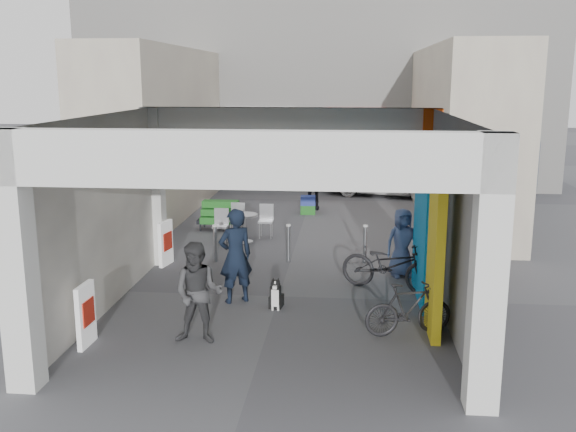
# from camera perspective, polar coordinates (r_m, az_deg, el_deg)

# --- Properties ---
(ground) EXTENTS (90.00, 90.00, 0.00)m
(ground) POSITION_cam_1_polar(r_m,az_deg,el_deg) (12.43, -0.80, -7.15)
(ground) COLOR #4E4F53
(ground) RESTS_ON ground
(arcade_canopy) EXTENTS (6.40, 6.45, 6.40)m
(arcade_canopy) POSITION_cam_1_polar(r_m,az_deg,el_deg) (11.02, 1.49, 2.71)
(arcade_canopy) COLOR silver
(arcade_canopy) RESTS_ON ground
(far_building) EXTENTS (18.00, 4.08, 8.00)m
(far_building) POSITION_cam_1_polar(r_m,az_deg,el_deg) (25.69, 2.61, 11.88)
(far_building) COLOR beige
(far_building) RESTS_ON ground
(plaza_bldg_left) EXTENTS (2.00, 9.00, 5.00)m
(plaza_bldg_left) POSITION_cam_1_polar(r_m,az_deg,el_deg) (20.08, -11.43, 7.32)
(plaza_bldg_left) COLOR beige
(plaza_bldg_left) RESTS_ON ground
(plaza_bldg_right) EXTENTS (2.00, 9.00, 5.00)m
(plaza_bldg_right) POSITION_cam_1_polar(r_m,az_deg,el_deg) (19.50, 15.01, 7.01)
(plaza_bldg_right) COLOR beige
(plaza_bldg_right) RESTS_ON ground
(bollard_left) EXTENTS (0.09, 0.09, 0.83)m
(bollard_left) POSITION_cam_1_polar(r_m,az_deg,el_deg) (14.74, -6.49, -2.44)
(bollard_left) COLOR gray
(bollard_left) RESTS_ON ground
(bollard_center) EXTENTS (0.09, 0.09, 0.84)m
(bollard_center) POSITION_cam_1_polar(r_m,az_deg,el_deg) (14.64, 0.04, -2.43)
(bollard_center) COLOR gray
(bollard_center) RESTS_ON ground
(bollard_right) EXTENTS (0.09, 0.09, 0.86)m
(bollard_right) POSITION_cam_1_polar(r_m,az_deg,el_deg) (14.61, 6.86, -2.52)
(bollard_right) COLOR gray
(bollard_right) RESTS_ON ground
(advert_board_near) EXTENTS (0.12, 0.55, 1.00)m
(advert_board_near) POSITION_cam_1_polar(r_m,az_deg,el_deg) (10.57, -17.52, -8.37)
(advert_board_near) COLOR white
(advert_board_near) RESTS_ON ground
(advert_board_far) EXTENTS (0.19, 0.56, 1.00)m
(advert_board_far) POSITION_cam_1_polar(r_m,az_deg,el_deg) (14.58, -10.80, -2.37)
(advert_board_far) COLOR white
(advert_board_far) RESTS_ON ground
(cafe_set) EXTENTS (1.44, 1.16, 0.87)m
(cafe_set) POSITION_cam_1_polar(r_m,az_deg,el_deg) (16.70, -4.12, -1.03)
(cafe_set) COLOR #B5B6BB
(cafe_set) RESTS_ON ground
(produce_stand) EXTENTS (1.19, 0.65, 0.78)m
(produce_stand) POSITION_cam_1_polar(r_m,az_deg,el_deg) (17.82, -6.08, -0.22)
(produce_stand) COLOR black
(produce_stand) RESTS_ON ground
(crate_stack) EXTENTS (0.47, 0.37, 0.56)m
(crate_stack) POSITION_cam_1_polar(r_m,az_deg,el_deg) (19.79, 1.79, 0.99)
(crate_stack) COLOR #1B601B
(crate_stack) RESTS_ON ground
(border_collie) EXTENTS (0.22, 0.43, 0.60)m
(border_collie) POSITION_cam_1_polar(r_m,az_deg,el_deg) (11.73, -1.08, -7.12)
(border_collie) COLOR black
(border_collie) RESTS_ON ground
(man_with_dog) EXTENTS (0.78, 0.70, 1.78)m
(man_with_dog) POSITION_cam_1_polar(r_m,az_deg,el_deg) (11.92, -4.69, -3.55)
(man_with_dog) COLOR black
(man_with_dog) RESTS_ON ground
(man_back_turned) EXTENTS (0.80, 0.63, 1.63)m
(man_back_turned) POSITION_cam_1_polar(r_m,az_deg,el_deg) (10.20, -7.99, -6.81)
(man_back_turned) COLOR #3A3A3C
(man_back_turned) RESTS_ON ground
(man_elderly) EXTENTS (0.82, 0.66, 1.46)m
(man_elderly) POSITION_cam_1_polar(r_m,az_deg,el_deg) (13.69, 10.11, -2.34)
(man_elderly) COLOR #4E6498
(man_elderly) RESTS_ON ground
(man_crates) EXTENTS (1.00, 0.44, 1.69)m
(man_crates) POSITION_cam_1_polar(r_m,az_deg,el_deg) (20.30, 2.31, 2.89)
(man_crates) COLOR black
(man_crates) RESTS_ON ground
(bicycle_front) EXTENTS (2.10, 1.36, 1.04)m
(bicycle_front) POSITION_cam_1_polar(r_m,az_deg,el_deg) (12.77, 9.05, -4.32)
(bicycle_front) COLOR black
(bicycle_front) RESTS_ON ground
(bicycle_rear) EXTENTS (1.53, 0.81, 0.88)m
(bicycle_rear) POSITION_cam_1_polar(r_m,az_deg,el_deg) (10.69, 10.67, -8.13)
(bicycle_rear) COLOR black
(bicycle_rear) RESTS_ON ground
(white_van) EXTENTS (4.46, 2.64, 1.42)m
(white_van) POSITION_cam_1_polar(r_m,az_deg,el_deg) (23.12, 8.56, 3.57)
(white_van) COLOR silver
(white_van) RESTS_ON ground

